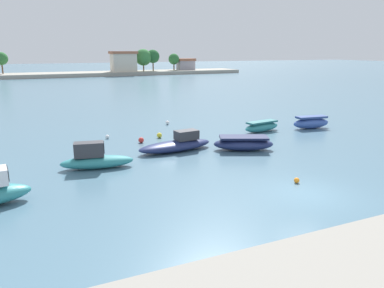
# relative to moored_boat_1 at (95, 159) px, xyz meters

# --- Properties ---
(ground_plane) EXTENTS (400.00, 400.00, 0.00)m
(ground_plane) POSITION_rel_moored_boat_1_xyz_m (8.93, -8.49, -0.57)
(ground_plane) COLOR slate
(moored_boat_1) EXTENTS (4.48, 2.04, 1.63)m
(moored_boat_1) POSITION_rel_moored_boat_1_xyz_m (0.00, 0.00, 0.00)
(moored_boat_1) COLOR teal
(moored_boat_1) RESTS_ON ground
(moored_boat_2) EXTENTS (5.72, 2.33, 1.39)m
(moored_boat_2) POSITION_rel_moored_boat_1_xyz_m (5.98, 1.73, -0.12)
(moored_boat_2) COLOR navy
(moored_boat_2) RESTS_ON ground
(moored_boat_3) EXTENTS (4.56, 3.25, 1.00)m
(moored_boat_3) POSITION_rel_moored_boat_1_xyz_m (10.39, -0.05, -0.09)
(moored_boat_3) COLOR navy
(moored_boat_3) RESTS_ON ground
(moored_boat_4) EXTENTS (3.85, 1.69, 0.92)m
(moored_boat_4) POSITION_rel_moored_boat_1_xyz_m (15.15, 4.61, -0.13)
(moored_boat_4) COLOR teal
(moored_boat_4) RESTS_ON ground
(moored_boat_5) EXTENTS (3.67, 1.57, 1.13)m
(moored_boat_5) POSITION_rel_moored_boat_1_xyz_m (20.02, 3.90, -0.03)
(moored_boat_5) COLOR #3856A8
(moored_boat_5) RESTS_ON ground
(mooring_buoy_0) EXTENTS (0.38, 0.38, 0.38)m
(mooring_buoy_0) POSITION_rel_moored_boat_1_xyz_m (8.68, 10.91, -0.38)
(mooring_buoy_0) COLOR white
(mooring_buoy_0) RESTS_ON ground
(mooring_buoy_1) EXTENTS (0.30, 0.30, 0.30)m
(mooring_buoy_1) POSITION_rel_moored_boat_1_xyz_m (9.41, -7.04, -0.42)
(mooring_buoy_1) COLOR orange
(mooring_buoy_1) RESTS_ON ground
(mooring_buoy_2) EXTENTS (0.42, 0.42, 0.42)m
(mooring_buoy_2) POSITION_rel_moored_boat_1_xyz_m (6.15, 5.99, -0.36)
(mooring_buoy_2) COLOR yellow
(mooring_buoy_2) RESTS_ON ground
(mooring_buoy_3) EXTENTS (0.32, 0.32, 0.32)m
(mooring_buoy_3) POSITION_rel_moored_boat_1_xyz_m (2.22, 7.42, -0.41)
(mooring_buoy_3) COLOR white
(mooring_buoy_3) RESTS_ON ground
(mooring_buoy_4) EXTENTS (0.42, 0.42, 0.42)m
(mooring_buoy_4) POSITION_rel_moored_boat_1_xyz_m (4.32, 5.00, -0.36)
(mooring_buoy_4) COLOR red
(mooring_buoy_4) RESTS_ON ground
(distant_shoreline) EXTENTS (97.62, 10.56, 7.23)m
(distant_shoreline) POSITION_rel_moored_boat_1_xyz_m (6.18, 84.05, 1.61)
(distant_shoreline) COLOR #9E998C
(distant_shoreline) RESTS_ON ground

